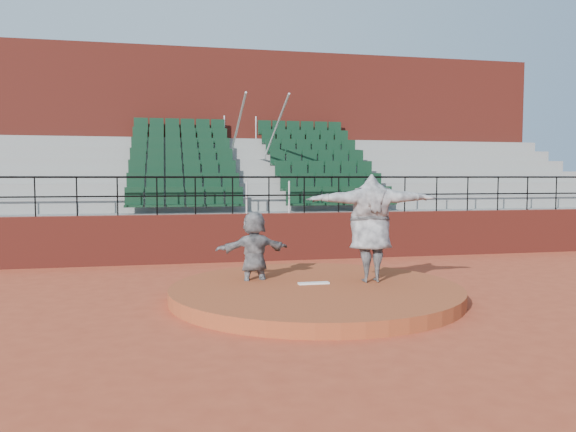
# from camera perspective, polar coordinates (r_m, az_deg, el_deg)

# --- Properties ---
(ground) EXTENTS (90.00, 90.00, 0.00)m
(ground) POSITION_cam_1_polar(r_m,az_deg,el_deg) (10.78, 2.82, -8.36)
(ground) COLOR #A84025
(ground) RESTS_ON ground
(pitchers_mound) EXTENTS (5.50, 5.50, 0.25)m
(pitchers_mound) POSITION_cam_1_polar(r_m,az_deg,el_deg) (10.75, 2.82, -7.71)
(pitchers_mound) COLOR #984222
(pitchers_mound) RESTS_ON ground
(pitching_rubber) EXTENTS (0.60, 0.15, 0.03)m
(pitching_rubber) POSITION_cam_1_polar(r_m,az_deg,el_deg) (10.86, 2.62, -6.83)
(pitching_rubber) COLOR white
(pitching_rubber) RESTS_ON pitchers_mound
(boundary_wall) EXTENTS (24.00, 0.30, 1.30)m
(boundary_wall) POSITION_cam_1_polar(r_m,az_deg,el_deg) (15.50, -1.94, -2.14)
(boundary_wall) COLOR maroon
(boundary_wall) RESTS_ON ground
(wall_railing) EXTENTS (24.04, 0.05, 1.03)m
(wall_railing) POSITION_cam_1_polar(r_m,az_deg,el_deg) (15.41, -1.95, 2.97)
(wall_railing) COLOR black
(wall_railing) RESTS_ON boundary_wall
(seating_deck) EXTENTS (24.00, 5.97, 4.63)m
(seating_deck) POSITION_cam_1_polar(r_m,az_deg,el_deg) (19.03, -3.89, 1.39)
(seating_deck) COLOR gray
(seating_deck) RESTS_ON ground
(press_box_facade) EXTENTS (24.00, 3.00, 7.10)m
(press_box_facade) POSITION_cam_1_polar(r_m,az_deg,el_deg) (22.96, -5.33, 7.09)
(press_box_facade) COLOR maroon
(press_box_facade) RESTS_ON ground
(pitcher) EXTENTS (2.64, 0.92, 2.11)m
(pitcher) POSITION_cam_1_polar(r_m,az_deg,el_deg) (11.09, 8.39, -1.22)
(pitcher) COLOR black
(pitcher) RESTS_ON pitchers_mound
(fielder) EXTENTS (1.56, 0.69, 1.63)m
(fielder) POSITION_cam_1_polar(r_m,az_deg,el_deg) (11.23, -3.47, -3.65)
(fielder) COLOR black
(fielder) RESTS_ON ground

